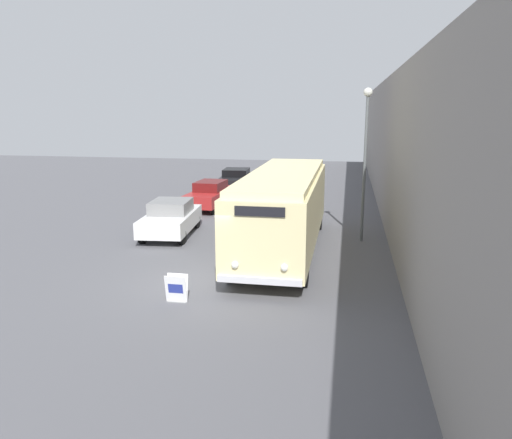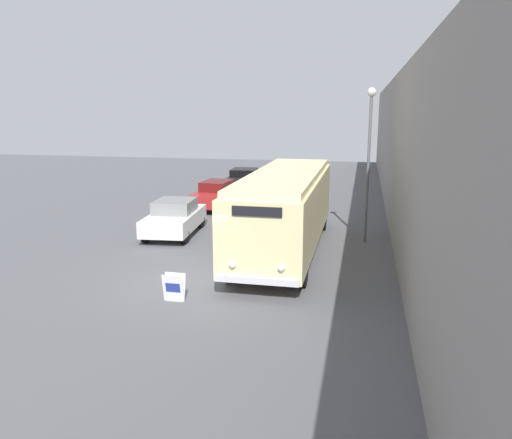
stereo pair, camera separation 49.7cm
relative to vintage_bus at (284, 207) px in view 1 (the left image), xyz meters
The scene contains 8 objects.
ground_plane 5.11m from the vintage_bus, 116.12° to the right, with size 80.00×80.00×0.00m, color #56565B.
building_wall_right 7.37m from the vintage_bus, 52.77° to the left, with size 0.30×60.00×7.05m.
vintage_bus is the anchor object (origin of this frame).
sign_board 6.48m from the vintage_bus, 111.78° to the right, with size 0.63×0.31×0.82m.
streetlamp 4.39m from the vintage_bus, 34.30° to the left, with size 0.36×0.36×6.33m.
parked_car_near 5.56m from the vintage_bus, 162.92° to the left, with size 2.31×4.49×1.56m.
parked_car_mid 9.52m from the vintage_bus, 123.19° to the left, with size 1.96×4.57×1.54m.
parked_car_far 15.14m from the vintage_bus, 109.75° to the left, with size 2.22×4.57×1.51m.
Camera 1 is at (4.51, -14.61, 5.47)m, focal length 35.00 mm.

